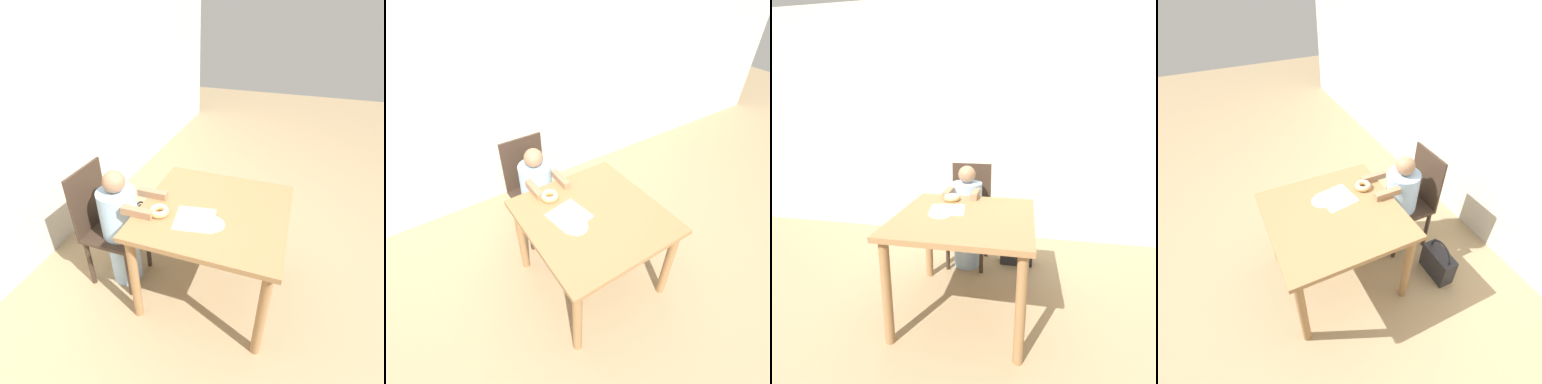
% 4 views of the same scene
% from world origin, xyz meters
% --- Properties ---
extents(ground_plane, '(12.00, 12.00, 0.00)m').
position_xyz_m(ground_plane, '(0.00, 0.00, 0.00)').
color(ground_plane, '#997F5B').
extents(wall_back, '(8.00, 0.05, 2.50)m').
position_xyz_m(wall_back, '(0.00, 1.42, 1.25)').
color(wall_back, beige).
rests_on(wall_back, ground_plane).
extents(dining_table, '(0.90, 0.92, 0.73)m').
position_xyz_m(dining_table, '(0.00, 0.00, 0.62)').
color(dining_table, olive).
rests_on(dining_table, ground_plane).
extents(chair, '(0.37, 0.39, 0.92)m').
position_xyz_m(chair, '(-0.11, 0.76, 0.46)').
color(chair, '#38281E').
rests_on(chair, ground_plane).
extents(child_figure, '(0.27, 0.45, 0.94)m').
position_xyz_m(child_figure, '(-0.11, 0.64, 0.46)').
color(child_figure, '#99BCE0').
rests_on(child_figure, ground_plane).
extents(donut, '(0.13, 0.13, 0.04)m').
position_xyz_m(donut, '(-0.16, 0.31, 0.75)').
color(donut, tan).
rests_on(donut, dining_table).
extents(napkin, '(0.27, 0.27, 0.00)m').
position_xyz_m(napkin, '(-0.14, 0.08, 0.73)').
color(napkin, white).
rests_on(napkin, dining_table).
extents(handbag, '(0.29, 0.13, 0.37)m').
position_xyz_m(handbag, '(0.34, 0.77, 0.14)').
color(handbag, '#232328').
rests_on(handbag, ground_plane).
extents(plate, '(0.15, 0.15, 0.01)m').
position_xyz_m(plate, '(-0.16, -0.03, 0.73)').
color(plate, white).
rests_on(plate, dining_table).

